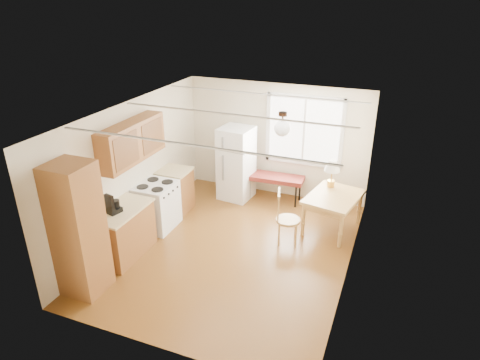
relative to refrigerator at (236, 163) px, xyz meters
The scene contains 11 objects.
room_shell 2.15m from the refrigerator, 69.47° to the right, with size 4.60×5.60×2.62m.
kitchen_run 2.78m from the refrigerator, 110.60° to the right, with size 0.65×3.40×2.20m.
window_unit 1.61m from the refrigerator, 20.69° to the left, with size 1.64×0.05×1.51m.
pendant_light 2.56m from the refrigerator, 47.50° to the right, with size 0.26×0.26×0.40m.
refrigerator is the anchor object (origin of this frame).
bench 0.90m from the refrigerator, 11.44° to the left, with size 1.26×0.51×0.57m.
dining_table 2.33m from the refrigerator, 15.91° to the right, with size 1.08×1.31×0.73m.
chair 2.06m from the refrigerator, 43.75° to the right, with size 0.48×0.47×1.01m.
table_lamp 2.14m from the refrigerator, ahead, with size 0.31×0.31×0.54m.
coffee_maker 3.14m from the refrigerator, 108.30° to the right, with size 0.23×0.27×0.36m.
kettle 3.10m from the refrigerator, 110.06° to the right, with size 0.12×0.12×0.22m.
Camera 1 is at (2.49, -6.01, 4.31)m, focal length 32.00 mm.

